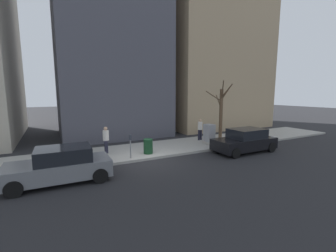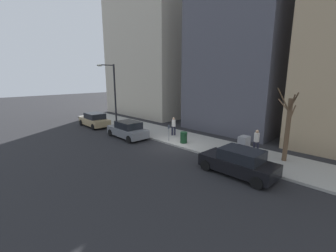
{
  "view_description": "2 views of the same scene",
  "coord_description": "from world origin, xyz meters",
  "px_view_note": "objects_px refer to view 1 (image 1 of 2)",
  "views": [
    {
      "loc": [
        -11.5,
        4.71,
        3.82
      ],
      "look_at": [
        1.37,
        -2.03,
        1.68
      ],
      "focal_mm": 24.0,
      "sensor_mm": 36.0,
      "label": 1
    },
    {
      "loc": [
        -12.24,
        -12.04,
        5.43
      ],
      "look_at": [
        -0.28,
        0.2,
        1.64
      ],
      "focal_mm": 24.0,
      "sensor_mm": 36.0,
      "label": 2
    }
  ],
  "objects_px": {
    "office_tower_left": "(203,62)",
    "office_block_center": "(108,32)",
    "parked_car_grey": "(61,165)",
    "utility_box": "(209,134)",
    "parked_car_black": "(245,141)",
    "bare_tree": "(221,111)",
    "pedestrian_near_meter": "(200,128)",
    "parking_meter": "(130,144)",
    "trash_bin": "(148,146)",
    "pedestrian_midblock": "(106,139)"
  },
  "relations": [
    {
      "from": "office_tower_left",
      "to": "office_block_center",
      "type": "bearing_deg",
      "value": 96.17
    },
    {
      "from": "parked_car_grey",
      "to": "utility_box",
      "type": "height_order",
      "value": "utility_box"
    },
    {
      "from": "parked_car_black",
      "to": "utility_box",
      "type": "relative_size",
      "value": 2.95
    },
    {
      "from": "bare_tree",
      "to": "pedestrian_near_meter",
      "type": "xyz_separation_m",
      "value": [
        0.14,
        1.94,
        -1.26
      ]
    },
    {
      "from": "parked_car_grey",
      "to": "bare_tree",
      "type": "bearing_deg",
      "value": -71.31
    },
    {
      "from": "utility_box",
      "to": "parking_meter",
      "type": "bearing_deg",
      "value": 97.78
    },
    {
      "from": "parked_car_grey",
      "to": "utility_box",
      "type": "bearing_deg",
      "value": -74.67
    },
    {
      "from": "trash_bin",
      "to": "pedestrian_near_meter",
      "type": "relative_size",
      "value": 0.54
    },
    {
      "from": "pedestrian_near_meter",
      "to": "office_tower_left",
      "type": "bearing_deg",
      "value": -141.1
    },
    {
      "from": "pedestrian_near_meter",
      "to": "parked_car_black",
      "type": "bearing_deg",
      "value": 86.97
    },
    {
      "from": "parked_car_grey",
      "to": "bare_tree",
      "type": "distance_m",
      "value": 12.68
    },
    {
      "from": "utility_box",
      "to": "bare_tree",
      "type": "bearing_deg",
      "value": -58.97
    },
    {
      "from": "parked_car_grey",
      "to": "trash_bin",
      "type": "bearing_deg",
      "value": -65.99
    },
    {
      "from": "parking_meter",
      "to": "trash_bin",
      "type": "height_order",
      "value": "parking_meter"
    },
    {
      "from": "utility_box",
      "to": "pedestrian_near_meter",
      "type": "relative_size",
      "value": 0.86
    },
    {
      "from": "parked_car_grey",
      "to": "trash_bin",
      "type": "height_order",
      "value": "parked_car_grey"
    },
    {
      "from": "pedestrian_midblock",
      "to": "office_block_center",
      "type": "height_order",
      "value": "office_block_center"
    },
    {
      "from": "bare_tree",
      "to": "trash_bin",
      "type": "bearing_deg",
      "value": 103.38
    },
    {
      "from": "office_tower_left",
      "to": "bare_tree",
      "type": "bearing_deg",
      "value": 152.92
    },
    {
      "from": "office_tower_left",
      "to": "pedestrian_midblock",
      "type": "bearing_deg",
      "value": 123.7
    },
    {
      "from": "parked_car_black",
      "to": "parking_meter",
      "type": "xyz_separation_m",
      "value": [
        1.6,
        7.21,
        0.24
      ]
    },
    {
      "from": "office_tower_left",
      "to": "utility_box",
      "type": "bearing_deg",
      "value": 146.56
    },
    {
      "from": "parked_car_black",
      "to": "pedestrian_near_meter",
      "type": "relative_size",
      "value": 2.54
    },
    {
      "from": "trash_bin",
      "to": "pedestrian_near_meter",
      "type": "xyz_separation_m",
      "value": [
        1.83,
        -5.17,
        0.49
      ]
    },
    {
      "from": "parked_car_black",
      "to": "trash_bin",
      "type": "bearing_deg",
      "value": 71.39
    },
    {
      "from": "pedestrian_midblock",
      "to": "office_block_center",
      "type": "distance_m",
      "value": 11.66
    },
    {
      "from": "pedestrian_midblock",
      "to": "parked_car_black",
      "type": "bearing_deg",
      "value": -84.56
    },
    {
      "from": "parking_meter",
      "to": "office_tower_left",
      "type": "height_order",
      "value": "office_tower_left"
    },
    {
      "from": "utility_box",
      "to": "pedestrian_near_meter",
      "type": "xyz_separation_m",
      "value": [
        1.43,
        -0.21,
        0.24
      ]
    },
    {
      "from": "parking_meter",
      "to": "pedestrian_near_meter",
      "type": "bearing_deg",
      "value": -70.5
    },
    {
      "from": "parked_car_black",
      "to": "bare_tree",
      "type": "bearing_deg",
      "value": -16.81
    },
    {
      "from": "parked_car_black",
      "to": "office_block_center",
      "type": "height_order",
      "value": "office_block_center"
    },
    {
      "from": "bare_tree",
      "to": "office_tower_left",
      "type": "height_order",
      "value": "office_tower_left"
    },
    {
      "from": "parking_meter",
      "to": "utility_box",
      "type": "relative_size",
      "value": 0.94
    },
    {
      "from": "parked_car_grey",
      "to": "parking_meter",
      "type": "distance_m",
      "value": 3.98
    },
    {
      "from": "trash_bin",
      "to": "office_block_center",
      "type": "relative_size",
      "value": 0.05
    },
    {
      "from": "parked_car_grey",
      "to": "pedestrian_midblock",
      "type": "bearing_deg",
      "value": -38.03
    },
    {
      "from": "pedestrian_midblock",
      "to": "utility_box",
      "type": "bearing_deg",
      "value": -69.21
    },
    {
      "from": "parked_car_grey",
      "to": "pedestrian_near_meter",
      "type": "height_order",
      "value": "pedestrian_near_meter"
    },
    {
      "from": "bare_tree",
      "to": "pedestrian_midblock",
      "type": "bearing_deg",
      "value": 93.25
    },
    {
      "from": "parking_meter",
      "to": "office_tower_left",
      "type": "xyz_separation_m",
      "value": [
        10.82,
        -12.81,
        6.54
      ]
    },
    {
      "from": "parking_meter",
      "to": "pedestrian_midblock",
      "type": "xyz_separation_m",
      "value": [
        1.61,
        1.01,
        0.11
      ]
    },
    {
      "from": "office_tower_left",
      "to": "office_block_center",
      "type": "distance_m",
      "value": 11.75
    },
    {
      "from": "parked_car_black",
      "to": "utility_box",
      "type": "height_order",
      "value": "utility_box"
    },
    {
      "from": "parking_meter",
      "to": "office_tower_left",
      "type": "bearing_deg",
      "value": -49.8
    },
    {
      "from": "parked_car_black",
      "to": "office_block_center",
      "type": "distance_m",
      "value": 15.28
    },
    {
      "from": "trash_bin",
      "to": "pedestrian_near_meter",
      "type": "height_order",
      "value": "pedestrian_near_meter"
    },
    {
      "from": "parked_car_black",
      "to": "trash_bin",
      "type": "relative_size",
      "value": 4.68
    },
    {
      "from": "bare_tree",
      "to": "pedestrian_near_meter",
      "type": "bearing_deg",
      "value": 86.0
    },
    {
      "from": "pedestrian_near_meter",
      "to": "pedestrian_midblock",
      "type": "distance_m",
      "value": 7.47
    }
  ]
}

